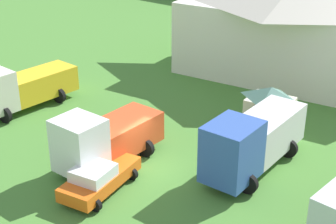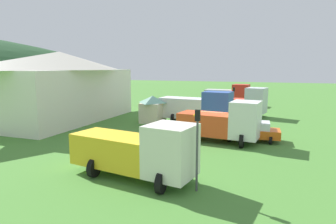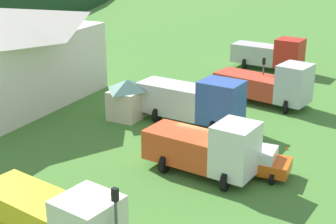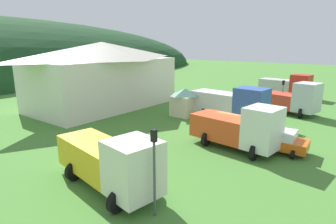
{
  "view_description": "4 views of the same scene",
  "coord_description": "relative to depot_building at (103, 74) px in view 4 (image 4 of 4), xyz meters",
  "views": [
    {
      "loc": [
        14.01,
        -20.63,
        14.83
      ],
      "look_at": [
        -1.06,
        3.51,
        1.78
      ],
      "focal_mm": 54.36,
      "sensor_mm": 36.0,
      "label": 1
    },
    {
      "loc": [
        -26.31,
        -5.12,
        6.26
      ],
      "look_at": [
        1.37,
        5.0,
        1.69
      ],
      "focal_mm": 31.21,
      "sensor_mm": 36.0,
      "label": 2
    },
    {
      "loc": [
        -26.76,
        -11.03,
        13.37
      ],
      "look_at": [
        3.14,
        3.96,
        1.32
      ],
      "focal_mm": 53.26,
      "sensor_mm": 36.0,
      "label": 3
    },
    {
      "loc": [
        -21.42,
        -9.14,
        7.79
      ],
      "look_at": [
        -0.94,
        6.44,
        1.51
      ],
      "focal_mm": 30.04,
      "sensor_mm": 36.0,
      "label": 4
    }
  ],
  "objects": [
    {
      "name": "tow_truck_silver",
      "position": [
        10.36,
        -19.36,
        -2.4
      ],
      "size": [
        4.3,
        8.31,
        3.69
      ],
      "rotation": [
        0.0,
        0.0,
        -1.77
      ],
      "color": "silver",
      "rests_on": "ground"
    },
    {
      "name": "crane_truck_red",
      "position": [
        21.22,
        -16.51,
        -2.39
      ],
      "size": [
        3.66,
        7.44,
        3.42
      ],
      "rotation": [
        0.0,
        0.0,
        -1.67
      ],
      "color": "red",
      "rests_on": "ground"
    },
    {
      "name": "heavy_rig_striped",
      "position": [
        -13.65,
        -16.61,
        -2.47
      ],
      "size": [
        3.82,
        7.69,
        3.31
      ],
      "rotation": [
        0.0,
        0.0,
        -1.73
      ],
      "color": "silver",
      "rests_on": "ground"
    },
    {
      "name": "traffic_cone_near_pickup",
      "position": [
        1.87,
        -23.06,
        -4.12
      ],
      "size": [
        0.36,
        0.36,
        0.46
      ],
      "primitive_type": "cone",
      "color": "orange",
      "rests_on": "ground"
    },
    {
      "name": "play_shed_cream",
      "position": [
        2.38,
        -10.64,
        -2.56
      ],
      "size": [
        2.95,
        2.46,
        3.03
      ],
      "color": "beige",
      "rests_on": "ground"
    },
    {
      "name": "ground_plane",
      "position": [
        -1.53,
        -18.42,
        -4.12
      ],
      "size": [
        200.0,
        200.0,
        0.0
      ],
      "primitive_type": "plane",
      "color": "#477F33"
    },
    {
      "name": "traffic_light_west",
      "position": [
        -14.1,
        -20.06,
        -1.56
      ],
      "size": [
        0.2,
        0.32,
        4.19
      ],
      "color": "#4C4C51",
      "rests_on": "ground"
    },
    {
      "name": "service_pickup_orange",
      "position": [
        -2.43,
        -21.91,
        -3.29
      ],
      "size": [
        2.57,
        4.93,
        1.66
      ],
      "rotation": [
        0.0,
        0.0,
        -1.52
      ],
      "color": "orange",
      "rests_on": "ground"
    },
    {
      "name": "traffic_light_east",
      "position": [
        11.39,
        -18.49,
        -1.88
      ],
      "size": [
        0.2,
        0.32,
        3.6
      ],
      "color": "#4C4C51",
      "rests_on": "ground"
    },
    {
      "name": "heavy_rig_white",
      "position": [
        -3.8,
        -19.72,
        -2.4
      ],
      "size": [
        3.71,
        6.9,
        3.53
      ],
      "rotation": [
        0.0,
        0.0,
        -1.69
      ],
      "color": "white",
      "rests_on": "ground"
    },
    {
      "name": "box_truck_blue",
      "position": [
        3.36,
        -15.76,
        -2.25
      ],
      "size": [
        3.61,
        8.19,
        3.64
      ],
      "rotation": [
        0.0,
        0.0,
        -1.67
      ],
      "color": "#3356AD",
      "rests_on": "ground"
    },
    {
      "name": "depot_building",
      "position": [
        0.0,
        0.0,
        0.0
      ],
      "size": [
        18.66,
        10.09,
        8.0
      ],
      "color": "white",
      "rests_on": "ground"
    }
  ]
}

